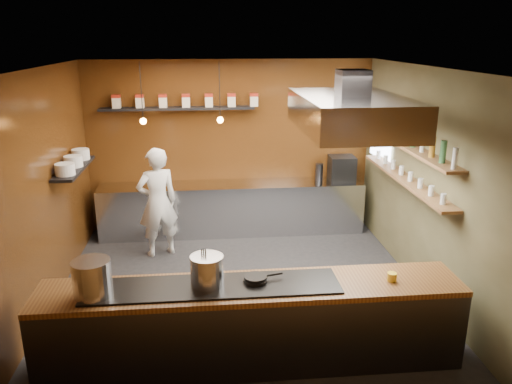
{
  "coord_description": "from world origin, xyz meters",
  "views": [
    {
      "loc": [
        -0.41,
        -6.19,
        3.38
      ],
      "look_at": [
        0.24,
        0.4,
        1.3
      ],
      "focal_mm": 35.0,
      "sensor_mm": 36.0,
      "label": 1
    }
  ],
  "objects": [
    {
      "name": "bottles",
      "position": [
        2.34,
        0.3,
        2.06
      ],
      "size": [
        0.06,
        2.66,
        0.24
      ],
      "color": "silver",
      "rests_on": "bottle_shelf_upper"
    },
    {
      "name": "back_wall",
      "position": [
        0.0,
        2.5,
        1.5
      ],
      "size": [
        5.0,
        0.0,
        5.0
      ],
      "primitive_type": "plane",
      "rotation": [
        1.57,
        0.0,
        0.0
      ],
      "color": "#351B09",
      "rests_on": "ground"
    },
    {
      "name": "pendant_right",
      "position": [
        -0.2,
        1.7,
        2.15
      ],
      "size": [
        0.1,
        0.1,
        0.95
      ],
      "color": "black",
      "rests_on": "ceiling"
    },
    {
      "name": "bottle_shelf_lower",
      "position": [
        2.34,
        0.3,
        1.45
      ],
      "size": [
        0.26,
        2.8,
        0.04
      ],
      "primitive_type": "cube",
      "color": "brown",
      "rests_on": "right_wall"
    },
    {
      "name": "wine_glasses",
      "position": [
        2.34,
        0.3,
        1.53
      ],
      "size": [
        0.07,
        2.37,
        0.13
      ],
      "color": "silver",
      "rests_on": "bottle_shelf_lower"
    },
    {
      "name": "stockpot_small",
      "position": [
        -0.45,
        -1.58,
        1.1
      ],
      "size": [
        0.39,
        0.39,
        0.32
      ],
      "primitive_type": "cylinder",
      "rotation": [
        0.0,
        0.0,
        0.18
      ],
      "color": "silver",
      "rests_on": "pass_counter"
    },
    {
      "name": "bottle_shelf_upper",
      "position": [
        2.34,
        0.3,
        1.92
      ],
      "size": [
        0.26,
        2.8,
        0.04
      ],
      "primitive_type": "cube",
      "color": "brown",
      "rests_on": "right_wall"
    },
    {
      "name": "ceiling",
      "position": [
        0.0,
        0.0,
        3.0
      ],
      "size": [
        5.0,
        5.0,
        0.0
      ],
      "primitive_type": "plane",
      "rotation": [
        3.14,
        0.0,
        0.0
      ],
      "color": "silver",
      "rests_on": "back_wall"
    },
    {
      "name": "pendant_left",
      "position": [
        -1.4,
        1.7,
        2.15
      ],
      "size": [
        0.1,
        0.1,
        0.95
      ],
      "color": "black",
      "rests_on": "ceiling"
    },
    {
      "name": "window_pane",
      "position": [
        2.45,
        1.7,
        1.9
      ],
      "size": [
        0.0,
        1.0,
        1.0
      ],
      "primitive_type": "plane",
      "rotation": [
        1.57,
        0.0,
        -1.57
      ],
      "color": "white",
      "rests_on": "right_wall"
    },
    {
      "name": "chef",
      "position": [
        -1.22,
        1.34,
        0.88
      ],
      "size": [
        0.75,
        0.63,
        1.75
      ],
      "primitive_type": "imported",
      "rotation": [
        0.0,
        0.0,
        3.52
      ],
      "color": "white",
      "rests_on": "floor"
    },
    {
      "name": "plate_stacks",
      "position": [
        -2.34,
        1.0,
        1.65
      ],
      "size": [
        0.26,
        1.16,
        0.16
      ],
      "color": "white",
      "rests_on": "plate_shelf"
    },
    {
      "name": "stockpot_large",
      "position": [
        -1.57,
        -1.68,
        1.12
      ],
      "size": [
        0.44,
        0.44,
        0.37
      ],
      "primitive_type": "cylinder",
      "rotation": [
        0.0,
        0.0,
        0.2
      ],
      "color": "silver",
      "rests_on": "pass_counter"
    },
    {
      "name": "utensil_crock",
      "position": [
        -0.48,
        -1.55,
        1.02
      ],
      "size": [
        0.16,
        0.16,
        0.16
      ],
      "primitive_type": "cylinder",
      "rotation": [
        0.0,
        0.0,
        0.25
      ],
      "color": "#B8BBC0",
      "rests_on": "pass_counter"
    },
    {
      "name": "extractor_hood",
      "position": [
        1.3,
        -0.4,
        2.51
      ],
      "size": [
        1.2,
        2.0,
        0.72
      ],
      "color": "#38383D",
      "rests_on": "ceiling"
    },
    {
      "name": "prep_counter",
      "position": [
        0.0,
        2.17,
        0.45
      ],
      "size": [
        4.6,
        0.65,
        0.9
      ],
      "primitive_type": "cube",
      "color": "silver",
      "rests_on": "floor"
    },
    {
      "name": "right_wall",
      "position": [
        2.5,
        0.0,
        1.5
      ],
      "size": [
        0.0,
        5.0,
        5.0
      ],
      "primitive_type": "plane",
      "rotation": [
        1.57,
        0.0,
        -1.57
      ],
      "color": "#434026",
      "rests_on": "ground"
    },
    {
      "name": "espresso_machine",
      "position": [
        1.95,
        2.2,
        1.12
      ],
      "size": [
        0.46,
        0.44,
        0.44
      ],
      "primitive_type": "cube",
      "rotation": [
        0.0,
        0.0,
        -0.04
      ],
      "color": "black",
      "rests_on": "prep_counter"
    },
    {
      "name": "butter_jar",
      "position": [
        1.47,
        -1.64,
        0.96
      ],
      "size": [
        0.11,
        0.11,
        0.09
      ],
      "primitive_type": "cylinder",
      "rotation": [
        0.0,
        0.0,
        0.15
      ],
      "color": "gold",
      "rests_on": "pass_counter"
    },
    {
      "name": "plate_shelf",
      "position": [
        -2.34,
        1.0,
        1.55
      ],
      "size": [
        0.3,
        1.4,
        0.04
      ],
      "primitive_type": "cube",
      "color": "black",
      "rests_on": "left_wall"
    },
    {
      "name": "pass_counter",
      "position": [
        -0.0,
        -1.6,
        0.47
      ],
      "size": [
        4.4,
        0.72,
        0.94
      ],
      "color": "#38383D",
      "rests_on": "floor"
    },
    {
      "name": "storage_tins",
      "position": [
        -0.75,
        2.36,
        2.33
      ],
      "size": [
        2.43,
        0.13,
        0.22
      ],
      "color": "beige",
      "rests_on": "tin_shelf"
    },
    {
      "name": "left_wall",
      "position": [
        -2.5,
        0.0,
        1.5
      ],
      "size": [
        0.0,
        5.0,
        5.0
      ],
      "primitive_type": "plane",
      "rotation": [
        1.57,
        0.0,
        1.57
      ],
      "color": "#351B09",
      "rests_on": "ground"
    },
    {
      "name": "tin_shelf",
      "position": [
        -0.9,
        2.36,
        2.2
      ],
      "size": [
        2.6,
        0.26,
        0.04
      ],
      "primitive_type": "cube",
      "color": "black",
      "rests_on": "back_wall"
    },
    {
      "name": "floor",
      "position": [
        0.0,
        0.0,
        0.0
      ],
      "size": [
        5.0,
        5.0,
        0.0
      ],
      "primitive_type": "plane",
      "color": "black",
      "rests_on": "ground"
    },
    {
      "name": "frying_pan",
      "position": [
        0.05,
        -1.56,
        0.97
      ],
      "size": [
        0.42,
        0.25,
        0.06
      ],
      "color": "black",
      "rests_on": "pass_counter"
    }
  ]
}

